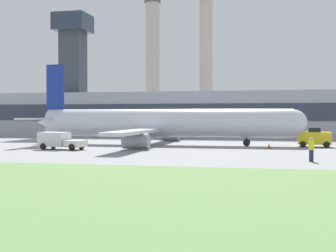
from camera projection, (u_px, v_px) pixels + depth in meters
ground_plane at (135, 148)px, 51.16m from camera, size 400.00×400.00×0.00m
terminal_building at (180, 112)px, 82.11m from camera, size 71.60×15.00×22.22m
smokestack_left at (153, 64)px, 112.83m from camera, size 3.91×3.91×31.78m
smokestack_right at (206, 62)px, 110.13m from camera, size 3.56×3.56×32.07m
airplane at (161, 123)px, 56.12m from camera, size 33.19×30.68×9.98m
pushback_tug at (314, 138)px, 52.64m from camera, size 3.65×2.79×2.19m
fuel_truck at (59, 141)px, 48.69m from camera, size 5.16×2.97×1.80m
ground_crew_person at (311, 149)px, 35.81m from camera, size 0.58×0.58×1.86m
traffic_cone_near_nose at (269, 146)px, 50.18m from camera, size 0.60×0.60×0.56m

